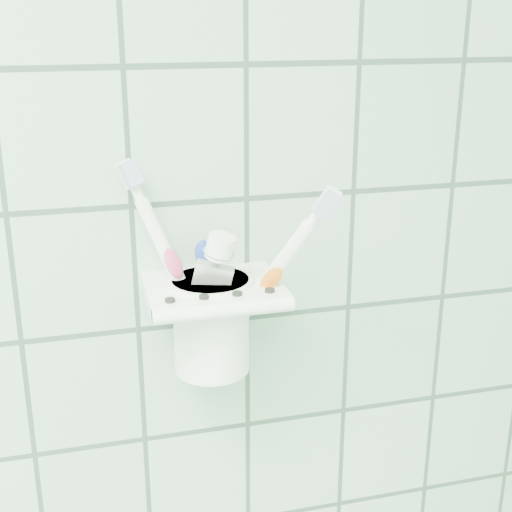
{
  "coord_description": "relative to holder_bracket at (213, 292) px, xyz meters",
  "views": [
    {
      "loc": [
        0.53,
        0.51,
        1.57
      ],
      "look_at": [
        0.69,
        1.1,
        1.36
      ],
      "focal_mm": 50.0,
      "sensor_mm": 36.0,
      "label": 1
    }
  ],
  "objects": [
    {
      "name": "toothbrush_blue",
      "position": [
        -0.0,
        0.02,
        0.03
      ],
      "size": [
        0.02,
        0.06,
        0.2
      ],
      "rotation": [
        -0.27,
        -0.04,
        -0.2
      ],
      "color": "white",
      "rests_on": "cup"
    },
    {
      "name": "holder_bracket",
      "position": [
        0.0,
        0.0,
        0.0
      ],
      "size": [
        0.13,
        0.11,
        0.04
      ],
      "color": "white",
      "rests_on": "wall_back"
    },
    {
      "name": "toothbrush_orange",
      "position": [
        0.0,
        0.02,
        0.04
      ],
      "size": [
        0.1,
        0.08,
        0.22
      ],
      "rotation": [
        0.26,
        0.54,
        -0.19
      ],
      "color": "white",
      "rests_on": "cup"
    },
    {
      "name": "cup",
      "position": [
        -0.0,
        0.0,
        -0.03
      ],
      "size": [
        0.08,
        0.08,
        0.1
      ],
      "color": "white",
      "rests_on": "holder_bracket"
    },
    {
      "name": "toothbrush_pink",
      "position": [
        0.0,
        -0.0,
        0.03
      ],
      "size": [
        0.08,
        0.05,
        0.22
      ],
      "rotation": [
        -0.29,
        -0.29,
        0.39
      ],
      "color": "white",
      "rests_on": "cup"
    },
    {
      "name": "toothpaste_tube",
      "position": [
        -0.02,
        0.01,
        0.0
      ],
      "size": [
        0.06,
        0.04,
        0.15
      ],
      "rotation": [
        0.1,
        0.24,
        -0.27
      ],
      "color": "silver",
      "rests_on": "cup"
    }
  ]
}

